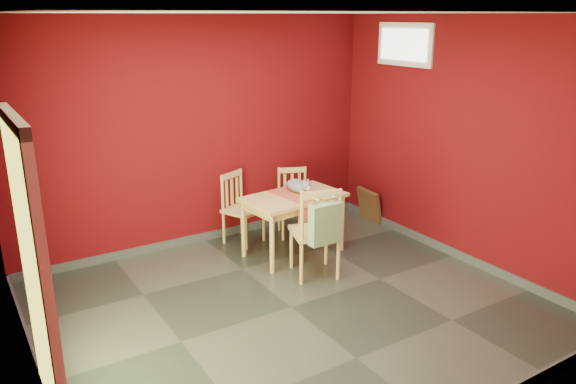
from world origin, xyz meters
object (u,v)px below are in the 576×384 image
chair_far_right (294,201)px  cat (298,183)px  tote_bag (325,224)px  picture_frame (369,205)px  chair_near (316,231)px  chair_far_left (241,207)px  dining_table (294,203)px

chair_far_right → cat: cat is taller
tote_bag → picture_frame: tote_bag is taller
chair_near → tote_bag: bearing=-101.6°
picture_frame → cat: bearing=-167.9°
chair_far_right → chair_far_left: bearing=170.2°
tote_bag → chair_far_right: bearing=69.7°
tote_bag → picture_frame: 2.10m
dining_table → chair_far_left: chair_far_left is taller
dining_table → chair_far_left: size_ratio=1.38×
dining_table → chair_far_right: (0.35, 0.53, -0.19)m
dining_table → cat: (0.11, 0.09, 0.19)m
chair_far_left → dining_table: bearing=-62.0°
chair_near → cat: 0.81m
dining_table → picture_frame: size_ratio=2.71×
dining_table → chair_far_left: (-0.35, 0.65, -0.18)m
chair_near → chair_far_right: bearing=68.1°
tote_bag → cat: size_ratio=1.19×
dining_table → cat: cat is taller
dining_table → chair_far_left: 0.76m
chair_far_right → cat: 0.63m
chair_near → chair_far_left: bearing=100.1°
chair_near → tote_bag: size_ratio=2.05×
chair_far_right → picture_frame: chair_far_right is taller
dining_table → chair_far_right: bearing=57.0°
chair_far_left → picture_frame: (1.82, -0.27, -0.23)m
dining_table → cat: size_ratio=2.93×
tote_bag → chair_near: bearing=78.4°
cat → dining_table: bearing=-129.1°
chair_far_right → picture_frame: (1.13, -0.15, -0.21)m
chair_near → tote_bag: (-0.05, -0.23, 0.16)m
dining_table → chair_near: 0.65m
chair_far_left → chair_near: 1.30m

